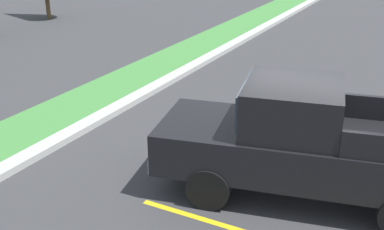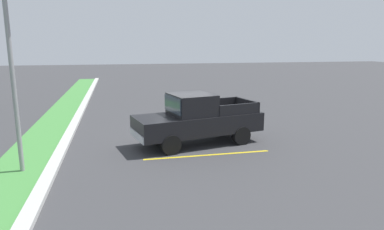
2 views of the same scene
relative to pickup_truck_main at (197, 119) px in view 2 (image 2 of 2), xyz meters
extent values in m
plane|color=#38383A|center=(0.90, 0.34, -1.04)|extent=(120.00, 120.00, 0.00)
cube|color=yellow|center=(-1.54, -0.05, -1.04)|extent=(0.12, 4.80, 0.01)
cube|color=yellow|center=(1.56, -0.05, -1.04)|extent=(0.12, 4.80, 0.01)
cube|color=#B2B2AD|center=(0.90, 5.34, -0.97)|extent=(56.00, 0.40, 0.15)
cube|color=#42843D|center=(0.90, 6.44, -1.01)|extent=(56.00, 1.80, 0.06)
cylinder|color=black|center=(-1.15, 1.28, -0.66)|extent=(0.44, 0.80, 0.76)
cylinder|color=black|center=(0.51, 1.65, -0.66)|extent=(0.44, 0.80, 0.76)
cylinder|color=black|center=(-0.49, -1.75, -0.66)|extent=(0.44, 0.80, 0.76)
cylinder|color=black|center=(1.17, -1.38, -0.66)|extent=(0.44, 0.80, 0.76)
cube|color=black|center=(0.01, -0.05, -0.16)|extent=(2.97, 5.49, 0.76)
cube|color=black|center=(-0.05, 0.24, 0.64)|extent=(2.06, 1.94, 0.84)
cube|color=#2D3842|center=(-0.23, 1.04, 0.69)|extent=(1.59, 0.41, 0.63)
cube|color=black|center=(-0.51, -1.65, 0.44)|extent=(0.50, 1.88, 0.44)
cube|color=black|center=(1.15, -1.28, 0.44)|extent=(0.50, 1.88, 0.44)
cube|color=black|center=(0.51, -2.35, 0.44)|extent=(1.78, 0.48, 0.44)
cube|color=silver|center=(-0.54, 2.44, -0.40)|extent=(1.80, 0.54, 0.28)
cylinder|color=gray|center=(-1.92, 6.24, 2.56)|extent=(0.14, 0.14, 7.20)
camera|label=1|loc=(-7.74, -1.89, 3.70)|focal=46.13mm
camera|label=2|loc=(-13.22, 3.19, 2.99)|focal=31.87mm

